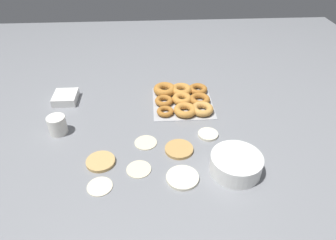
{
  "coord_description": "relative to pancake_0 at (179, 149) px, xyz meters",
  "views": [
    {
      "loc": [
        -0.02,
        0.96,
        0.8
      ],
      "look_at": [
        -0.08,
        -0.07,
        0.04
      ],
      "focal_mm": 32.0,
      "sensor_mm": 36.0,
      "label": 1
    }
  ],
  "objects": [
    {
      "name": "pancake_6",
      "position": [
        0.0,
        0.15,
        -0.0
      ],
      "size": [
        0.12,
        0.12,
        0.01
      ],
      "primitive_type": "cylinder",
      "color": "silver",
      "rests_on": "ground_plane"
    },
    {
      "name": "donut_tray",
      "position": [
        -0.05,
        -0.35,
        0.01
      ],
      "size": [
        0.29,
        0.3,
        0.04
      ],
      "color": "#ADAFB5",
      "rests_on": "ground_plane"
    },
    {
      "name": "ground_plane",
      "position": [
        0.12,
        -0.09,
        -0.01
      ],
      "size": [
        3.0,
        3.0,
        0.0
      ],
      "primitive_type": "plane",
      "color": "gray"
    },
    {
      "name": "pancake_5",
      "position": [
        0.29,
        0.17,
        -0.0
      ],
      "size": [
        0.09,
        0.09,
        0.01
      ],
      "primitive_type": "cylinder",
      "color": "beige",
      "rests_on": "ground_plane"
    },
    {
      "name": "pancake_2",
      "position": [
        0.13,
        -0.05,
        -0.0
      ],
      "size": [
        0.09,
        0.09,
        0.01
      ],
      "primitive_type": "cylinder",
      "color": "beige",
      "rests_on": "ground_plane"
    },
    {
      "name": "pancake_1",
      "position": [
        0.3,
        0.05,
        0.0
      ],
      "size": [
        0.11,
        0.11,
        0.01
      ],
      "primitive_type": "cylinder",
      "color": "tan",
      "rests_on": "ground_plane"
    },
    {
      "name": "pancake_3",
      "position": [
        0.16,
        0.1,
        -0.0
      ],
      "size": [
        0.09,
        0.09,
        0.01
      ],
      "primitive_type": "cylinder",
      "color": "beige",
      "rests_on": "ground_plane"
    },
    {
      "name": "pancake_0",
      "position": [
        0.0,
        0.0,
        0.0
      ],
      "size": [
        0.11,
        0.11,
        0.01
      ],
      "primitive_type": "cylinder",
      "color": "tan",
      "rests_on": "ground_plane"
    },
    {
      "name": "batter_bowl",
      "position": [
        -0.19,
        0.12,
        0.03
      ],
      "size": [
        0.19,
        0.19,
        0.07
      ],
      "color": "white",
      "rests_on": "ground_plane"
    },
    {
      "name": "container_stack",
      "position": [
        0.52,
        -0.4,
        0.01
      ],
      "size": [
        0.11,
        0.12,
        0.04
      ],
      "color": "white",
      "rests_on": "ground_plane"
    },
    {
      "name": "paper_cup",
      "position": [
        0.5,
        -0.14,
        0.03
      ],
      "size": [
        0.08,
        0.08,
        0.08
      ],
      "color": "white",
      "rests_on": "ground_plane"
    },
    {
      "name": "pancake_4",
      "position": [
        -0.13,
        -0.09,
        -0.0
      ],
      "size": [
        0.08,
        0.08,
        0.01
      ],
      "primitive_type": "cylinder",
      "color": "silver",
      "rests_on": "ground_plane"
    }
  ]
}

